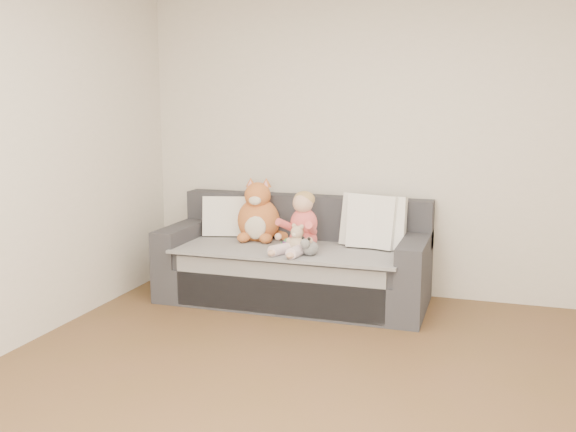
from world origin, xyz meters
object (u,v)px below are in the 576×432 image
at_px(toddler, 301,226).
at_px(teddy_bear, 297,241).
at_px(plush_cat, 258,216).
at_px(sofa, 295,264).
at_px(sippy_cup, 286,244).

height_order(toddler, teddy_bear, toddler).
bearing_deg(plush_cat, toddler, -37.68).
distance_m(plush_cat, teddy_bear, 0.59).
bearing_deg(sofa, teddy_bear, -69.11).
relative_size(toddler, plush_cat, 0.88).
bearing_deg(sippy_cup, teddy_bear, -18.11).
bearing_deg(sofa, sippy_cup, -90.22).
bearing_deg(sofa, plush_cat, 166.37).
bearing_deg(teddy_bear, sippy_cup, 177.12).
height_order(teddy_bear, sippy_cup, teddy_bear).
bearing_deg(toddler, sippy_cup, -143.87).
bearing_deg(toddler, plush_cat, 162.81).
relative_size(sofa, teddy_bear, 9.28).
height_order(plush_cat, teddy_bear, plush_cat).
relative_size(toddler, sippy_cup, 4.83).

